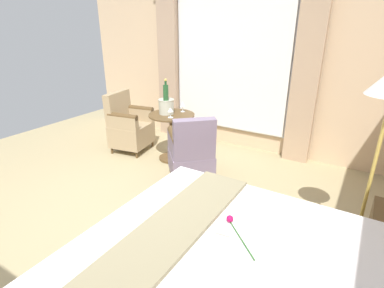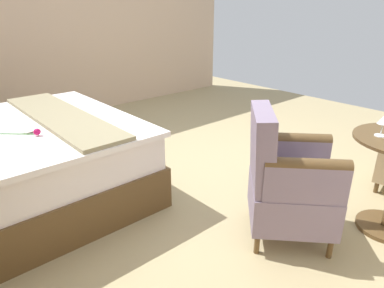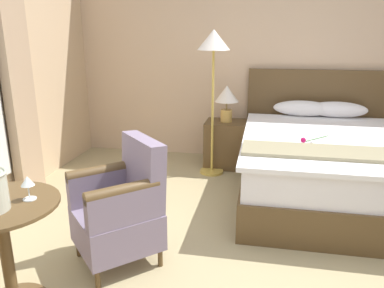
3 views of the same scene
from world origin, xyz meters
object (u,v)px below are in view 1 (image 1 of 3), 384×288
object	(u,v)px
side_table_round	(172,132)
wine_glass_near_bucket	(170,110)
armchair_by_window	(191,153)
wine_glass_near_edge	(183,104)
champagne_bucket	(166,104)
armchair_facing_bed	(129,126)

from	to	relation	value
side_table_round	wine_glass_near_bucket	world-z (taller)	wine_glass_near_bucket
side_table_round	armchair_by_window	world-z (taller)	armchair_by_window
wine_glass_near_bucket	side_table_round	bearing A→B (deg)	-149.39
wine_glass_near_edge	champagne_bucket	bearing A→B (deg)	-35.20
side_table_round	armchair_facing_bed	bearing A→B (deg)	-85.18
wine_glass_near_bucket	wine_glass_near_edge	size ratio (longest dim) A/B	0.92
wine_glass_near_bucket	armchair_by_window	distance (m)	0.74
champagne_bucket	wine_glass_near_bucket	size ratio (longest dim) A/B	3.51
side_table_round	wine_glass_near_bucket	bearing A→B (deg)	30.61
champagne_bucket	armchair_facing_bed	xyz separation A→B (m)	(0.06, -0.70, -0.44)
wine_glass_near_edge	armchair_facing_bed	size ratio (longest dim) A/B	0.17
champagne_bucket	armchair_by_window	bearing A→B (deg)	56.90
side_table_round	armchair_facing_bed	xyz separation A→B (m)	(0.07, -0.79, -0.03)
side_table_round	wine_glass_near_edge	bearing A→B (deg)	161.72
side_table_round	armchair_facing_bed	size ratio (longest dim) A/B	0.75
champagne_bucket	armchair_by_window	world-z (taller)	champagne_bucket
champagne_bucket	armchair_by_window	distance (m)	0.94
side_table_round	armchair_by_window	bearing A→B (deg)	53.02
armchair_by_window	armchair_facing_bed	bearing A→B (deg)	-105.99
side_table_round	champagne_bucket	xyz separation A→B (m)	(0.01, -0.08, 0.41)
wine_glass_near_bucket	armchair_by_window	bearing A→B (deg)	58.65
armchair_by_window	armchair_facing_bed	xyz separation A→B (m)	(-0.40, -1.41, -0.02)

